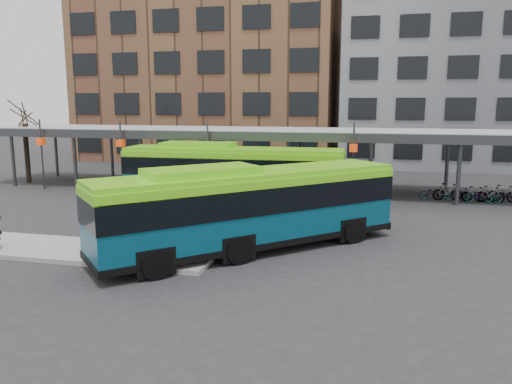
# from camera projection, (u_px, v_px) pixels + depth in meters

# --- Properties ---
(ground) EXTENTS (120.00, 120.00, 0.00)m
(ground) POSITION_uv_depth(u_px,v_px,m) (202.00, 239.00, 21.88)
(ground) COLOR #28282B
(ground) RESTS_ON ground
(boarding_island) EXTENTS (14.00, 3.00, 0.18)m
(boarding_island) POSITION_uv_depth(u_px,v_px,m) (49.00, 248.00, 20.26)
(boarding_island) COLOR gray
(boarding_island) RESTS_ON ground
(canopy) EXTENTS (40.00, 6.53, 4.80)m
(canopy) POSITION_uv_depth(u_px,v_px,m) (264.00, 133.00, 33.51)
(canopy) COLOR #999B9E
(canopy) RESTS_ON ground
(tree) EXTENTS (1.64, 1.64, 5.60)m
(tree) POSITION_uv_depth(u_px,v_px,m) (27.00, 150.00, 37.07)
(tree) COLOR black
(tree) RESTS_ON ground
(building_brick) EXTENTS (26.00, 14.00, 22.00)m
(building_brick) POSITION_uv_depth(u_px,v_px,m) (212.00, 54.00, 52.86)
(building_brick) COLOR brown
(building_brick) RESTS_ON ground
(building_grey) EXTENTS (24.00, 14.00, 20.00)m
(building_grey) POSITION_uv_depth(u_px,v_px,m) (474.00, 59.00, 47.05)
(building_grey) COLOR slate
(building_grey) RESTS_ON ground
(bus_front) EXTENTS (11.10, 10.90, 3.54)m
(bus_front) POSITION_uv_depth(u_px,v_px,m) (250.00, 206.00, 19.93)
(bus_front) COLOR navy
(bus_front) RESTS_ON ground
(bus_rear) EXTENTS (13.07, 3.16, 3.59)m
(bus_rear) POSITION_uv_depth(u_px,v_px,m) (232.00, 172.00, 29.64)
(bus_rear) COLOR navy
(bus_rear) RESTS_ON ground
(bike_rack) EXTENTS (5.93, 1.14, 1.07)m
(bike_rack) POSITION_uv_depth(u_px,v_px,m) (474.00, 194.00, 30.13)
(bike_rack) COLOR slate
(bike_rack) RESTS_ON ground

